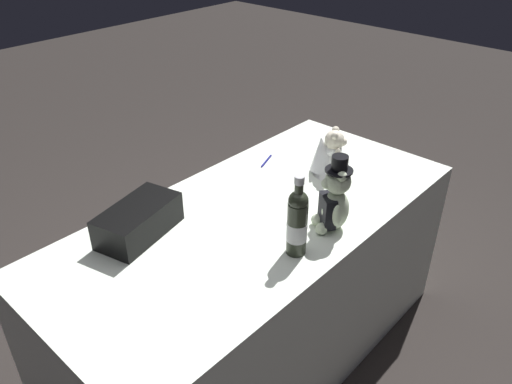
# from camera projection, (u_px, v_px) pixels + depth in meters

# --- Properties ---
(ground_plane) EXTENTS (12.00, 12.00, 0.00)m
(ground_plane) POSITION_uv_depth(u_px,v_px,m) (256.00, 348.00, 2.41)
(ground_plane) COLOR #2D2826
(reception_table) EXTENTS (1.79, 0.83, 0.78)m
(reception_table) POSITION_uv_depth(u_px,v_px,m) (256.00, 287.00, 2.20)
(reception_table) COLOR white
(reception_table) RESTS_ON ground_plane
(teddy_bear_groom) EXTENTS (0.14, 0.14, 0.31)m
(teddy_bear_groom) POSITION_uv_depth(u_px,v_px,m) (334.00, 200.00, 1.85)
(teddy_bear_groom) COLOR beige
(teddy_bear_groom) RESTS_ON reception_table
(teddy_bear_bride) EXTENTS (0.20, 0.22, 0.22)m
(teddy_bear_bride) POSITION_uv_depth(u_px,v_px,m) (330.00, 155.00, 2.24)
(teddy_bear_bride) COLOR white
(teddy_bear_bride) RESTS_ON reception_table
(champagne_bottle) EXTENTS (0.07, 0.07, 0.31)m
(champagne_bottle) POSITION_uv_depth(u_px,v_px,m) (297.00, 222.00, 1.73)
(champagne_bottle) COLOR #2A3123
(champagne_bottle) RESTS_ON reception_table
(signing_pen) EXTENTS (0.13, 0.05, 0.01)m
(signing_pen) POSITION_uv_depth(u_px,v_px,m) (267.00, 160.00, 2.38)
(signing_pen) COLOR navy
(signing_pen) RESTS_ON reception_table
(gift_case_black) EXTENTS (0.35, 0.24, 0.12)m
(gift_case_black) POSITION_uv_depth(u_px,v_px,m) (139.00, 221.00, 1.86)
(gift_case_black) COLOR black
(gift_case_black) RESTS_ON reception_table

